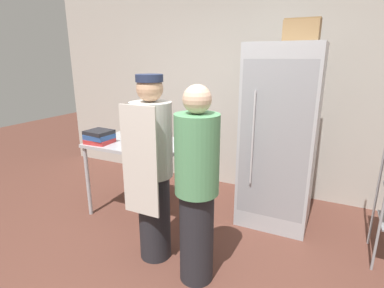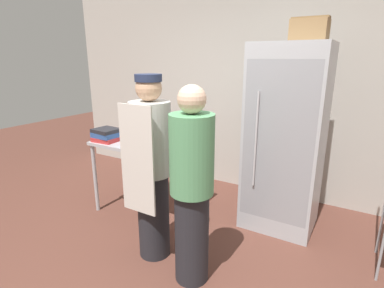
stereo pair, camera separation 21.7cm
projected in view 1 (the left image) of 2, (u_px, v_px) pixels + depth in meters
name	position (u px, v px, depth m)	size (l,w,h in m)	color
back_wall	(251.00, 85.00, 4.02)	(6.40, 0.12, 2.91)	#B7B2A8
refrigerator	(279.00, 138.00, 3.21)	(0.74, 0.67, 1.95)	#ADAFB5
prep_counter	(140.00, 150.00, 3.46)	(1.10, 0.76, 0.87)	#ADAFB5
donut_box	(151.00, 140.00, 3.34)	(0.27, 0.19, 0.23)	white
blender_pitcher	(139.00, 127.00, 3.58)	(0.13, 0.13, 0.31)	black
binder_stack	(99.00, 137.00, 3.38)	(0.29, 0.26, 0.15)	#B72D2D
cardboard_storage_box	(302.00, 31.00, 2.95)	(0.34, 0.26, 0.23)	#937047
person_baker	(152.00, 169.00, 2.60)	(0.35, 0.37, 1.68)	#232328
person_customer	(197.00, 188.00, 2.33)	(0.34, 0.34, 1.62)	#232328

